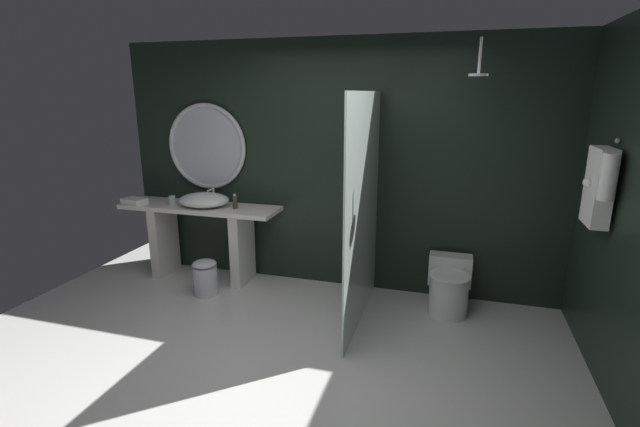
% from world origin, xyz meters
% --- Properties ---
extents(ground_plane, '(5.76, 5.76, 0.00)m').
position_xyz_m(ground_plane, '(0.00, 0.00, 0.00)').
color(ground_plane, silver).
extents(back_wall_panel, '(4.80, 0.10, 2.60)m').
position_xyz_m(back_wall_panel, '(0.00, 1.90, 1.30)').
color(back_wall_panel, black).
rests_on(back_wall_panel, ground_plane).
extents(side_wall_right, '(0.10, 2.47, 2.60)m').
position_xyz_m(side_wall_right, '(2.35, 0.76, 1.30)').
color(side_wall_right, black).
rests_on(side_wall_right, ground_plane).
extents(vanity_counter, '(1.80, 0.49, 0.85)m').
position_xyz_m(vanity_counter, '(-1.48, 1.59, 0.55)').
color(vanity_counter, silver).
rests_on(vanity_counter, ground_plane).
extents(vessel_sink, '(0.56, 0.46, 0.17)m').
position_xyz_m(vessel_sink, '(-1.40, 1.55, 0.92)').
color(vessel_sink, white).
rests_on(vessel_sink, vanity_counter).
extents(tumbler_cup, '(0.07, 0.07, 0.10)m').
position_xyz_m(tumbler_cup, '(-1.81, 1.55, 0.90)').
color(tumbler_cup, silver).
rests_on(tumbler_cup, vanity_counter).
extents(soap_dispenser, '(0.05, 0.05, 0.16)m').
position_xyz_m(soap_dispenser, '(-1.04, 1.57, 0.92)').
color(soap_dispenser, '#3D3323').
rests_on(soap_dispenser, vanity_counter).
extents(round_wall_mirror, '(0.96, 0.05, 0.96)m').
position_xyz_m(round_wall_mirror, '(-1.48, 1.81, 1.48)').
color(round_wall_mirror, silver).
extents(shower_glass_panel, '(0.02, 1.43, 2.07)m').
position_xyz_m(shower_glass_panel, '(0.44, 1.13, 1.04)').
color(shower_glass_panel, silver).
rests_on(shower_glass_panel, ground_plane).
extents(rain_shower_head, '(0.16, 0.16, 0.31)m').
position_xyz_m(rain_shower_head, '(1.33, 1.45, 2.24)').
color(rain_shower_head, silver).
extents(hanging_bathrobe, '(0.20, 0.48, 0.64)m').
position_xyz_m(hanging_bathrobe, '(2.21, 0.95, 1.42)').
color(hanging_bathrobe, silver).
extents(toilet, '(0.41, 0.57, 0.51)m').
position_xyz_m(toilet, '(1.23, 1.52, 0.25)').
color(toilet, white).
rests_on(toilet, ground_plane).
extents(waste_bin, '(0.25, 0.25, 0.38)m').
position_xyz_m(waste_bin, '(-1.22, 1.17, 0.19)').
color(waste_bin, silver).
rests_on(waste_bin, ground_plane).
extents(folded_hand_towel, '(0.29, 0.22, 0.06)m').
position_xyz_m(folded_hand_towel, '(-2.22, 1.44, 0.88)').
color(folded_hand_towel, white).
rests_on(folded_hand_towel, vanity_counter).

